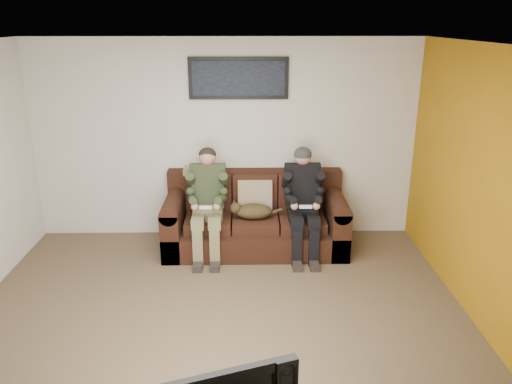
{
  "coord_description": "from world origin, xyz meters",
  "views": [
    {
      "loc": [
        0.29,
        -4.12,
        2.8
      ],
      "look_at": [
        0.39,
        1.2,
        0.95
      ],
      "focal_mm": 35.0,
      "sensor_mm": 36.0,
      "label": 1
    }
  ],
  "objects_px": {
    "cat": "(252,211)",
    "person_right": "(303,196)",
    "sofa": "(255,220)",
    "person_left": "(208,197)",
    "framed_poster": "(238,78)"
  },
  "relations": [
    {
      "from": "person_left",
      "to": "framed_poster",
      "type": "distance_m",
      "value": 1.53
    },
    {
      "from": "person_right",
      "to": "framed_poster",
      "type": "relative_size",
      "value": 1.06
    },
    {
      "from": "person_right",
      "to": "sofa",
      "type": "bearing_deg",
      "value": 162.01
    },
    {
      "from": "person_left",
      "to": "framed_poster",
      "type": "xyz_separation_m",
      "value": [
        0.39,
        0.58,
        1.36
      ]
    },
    {
      "from": "framed_poster",
      "to": "sofa",
      "type": "bearing_deg",
      "value": -62.53
    },
    {
      "from": "person_right",
      "to": "person_left",
      "type": "bearing_deg",
      "value": -179.98
    },
    {
      "from": "framed_poster",
      "to": "cat",
      "type": "bearing_deg",
      "value": -75.2
    },
    {
      "from": "cat",
      "to": "framed_poster",
      "type": "xyz_separation_m",
      "value": [
        -0.16,
        0.6,
        1.54
      ]
    },
    {
      "from": "sofa",
      "to": "person_left",
      "type": "xyz_separation_m",
      "value": [
        -0.59,
        -0.19,
        0.39
      ]
    },
    {
      "from": "cat",
      "to": "person_right",
      "type": "bearing_deg",
      "value": 1.88
    },
    {
      "from": "sofa",
      "to": "framed_poster",
      "type": "height_order",
      "value": "framed_poster"
    },
    {
      "from": "sofa",
      "to": "framed_poster",
      "type": "relative_size",
      "value": 1.82
    },
    {
      "from": "person_left",
      "to": "cat",
      "type": "distance_m",
      "value": 0.58
    },
    {
      "from": "sofa",
      "to": "cat",
      "type": "bearing_deg",
      "value": -101.41
    },
    {
      "from": "cat",
      "to": "sofa",
      "type": "bearing_deg",
      "value": 78.59
    }
  ]
}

